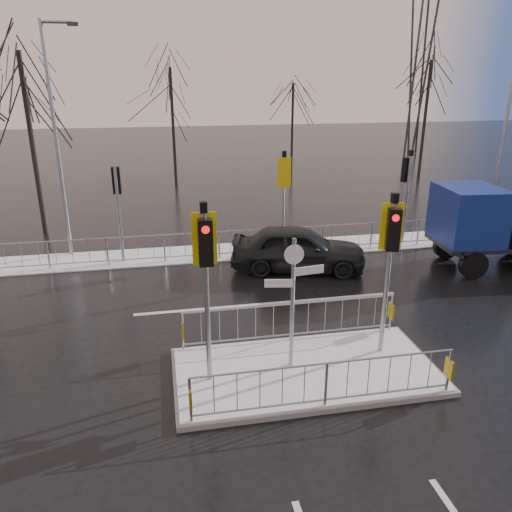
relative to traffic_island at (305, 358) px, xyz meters
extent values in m
plane|color=black|center=(0.01, -0.01, -0.39)|extent=(120.00, 120.00, 0.00)
cube|color=white|center=(0.01, 8.59, -0.37)|extent=(30.00, 2.00, 0.04)
cube|color=silver|center=(0.01, 3.79, -0.39)|extent=(8.00, 0.15, 0.01)
cube|color=slate|center=(0.01, -0.01, -0.33)|extent=(6.00, 3.00, 0.12)
cube|color=white|center=(0.01, -0.01, -0.26)|extent=(5.85, 2.85, 0.03)
cube|color=gold|center=(-2.69, -1.39, 0.28)|extent=(0.05, 0.28, 0.42)
cube|color=gold|center=(2.71, -1.39, 0.28)|extent=(0.05, 0.28, 0.42)
cube|color=gold|center=(-2.69, 1.37, 0.28)|extent=(0.05, 0.28, 0.42)
cube|color=gold|center=(2.71, 1.37, 0.28)|extent=(0.05, 0.28, 0.42)
cylinder|color=gray|center=(-2.19, -0.01, 1.63)|extent=(0.11, 0.11, 3.80)
cube|color=black|center=(-2.19, -0.19, 2.98)|extent=(0.28, 0.22, 0.95)
cylinder|color=red|center=(-2.19, -0.30, 3.28)|extent=(0.16, 0.04, 0.16)
cube|color=yellow|center=(-2.19, 0.06, 2.98)|extent=(0.50, 0.03, 1.10)
cube|color=black|center=(-2.19, -0.01, 3.65)|extent=(0.14, 0.14, 0.22)
cylinder|color=gray|center=(2.01, 0.39, 1.58)|extent=(0.11, 0.11, 3.70)
cube|color=black|center=(1.96, 0.22, 2.88)|extent=(0.33, 0.28, 0.95)
cylinder|color=red|center=(1.94, 0.11, 3.18)|extent=(0.16, 0.08, 0.16)
cube|color=yellow|center=(2.03, 0.46, 2.88)|extent=(0.49, 0.16, 1.10)
cube|color=black|center=(2.01, 0.39, 3.55)|extent=(0.14, 0.14, 0.22)
cylinder|color=gray|center=(-0.29, 0.19, 1.28)|extent=(0.09, 0.09, 3.10)
cube|color=silver|center=(0.06, 0.19, 2.08)|extent=(0.70, 0.14, 0.18)
cube|color=silver|center=(-0.61, 0.19, 1.83)|extent=(0.62, 0.15, 0.18)
cylinder|color=silver|center=(-0.29, 0.16, 2.48)|extent=(0.44, 0.03, 0.44)
cylinder|color=gray|center=(-4.49, 8.29, 1.40)|extent=(0.11, 0.11, 3.50)
cube|color=black|center=(-4.49, 8.47, 2.60)|extent=(0.28, 0.22, 0.95)
cylinder|color=red|center=(-4.49, 8.58, 2.90)|extent=(0.16, 0.04, 0.16)
cylinder|color=gray|center=(1.51, 8.29, 1.45)|extent=(0.11, 0.11, 3.60)
cube|color=black|center=(1.51, 8.47, 2.70)|extent=(0.28, 0.22, 0.95)
cylinder|color=red|center=(1.51, 8.58, 3.00)|extent=(0.16, 0.04, 0.16)
cube|color=yellow|center=(1.51, 8.22, 2.70)|extent=(0.50, 0.03, 1.10)
cube|color=black|center=(1.51, 8.29, 3.37)|extent=(0.14, 0.14, 0.22)
cylinder|color=gray|center=(6.51, 8.29, 1.40)|extent=(0.11, 0.11, 3.50)
cube|color=black|center=(6.46, 8.46, 2.60)|extent=(0.33, 0.28, 0.95)
cylinder|color=red|center=(6.44, 8.57, 2.90)|extent=(0.16, 0.08, 0.16)
cube|color=black|center=(6.51, 8.29, 3.27)|extent=(0.14, 0.14, 0.22)
imported|color=black|center=(1.58, 6.34, 0.40)|extent=(4.96, 2.96, 1.58)
cylinder|color=black|center=(7.14, 4.44, 0.08)|extent=(0.97, 0.37, 0.95)
cylinder|color=black|center=(7.33, 6.43, 0.08)|extent=(0.97, 0.37, 0.95)
cube|color=navy|center=(7.33, 5.43, 1.56)|extent=(2.11, 2.45, 1.90)
cube|color=black|center=(8.25, 5.34, 1.94)|extent=(0.22, 1.89, 1.04)
cube|color=#2D3033|center=(6.76, 5.48, 0.51)|extent=(0.32, 2.18, 0.33)
cube|color=black|center=(8.51, 5.31, 1.43)|extent=(0.29, 2.27, 1.42)
cylinder|color=black|center=(-7.99, 12.49, 3.29)|extent=(0.20, 0.20, 7.36)
cylinder|color=black|center=(-1.99, 21.99, 3.06)|extent=(0.19, 0.19, 6.90)
cylinder|color=black|center=(6.01, 23.99, 2.60)|extent=(0.16, 0.16, 5.98)
cylinder|color=black|center=(14.01, 20.99, 3.29)|extent=(0.20, 0.20, 7.36)
cylinder|color=gray|center=(10.51, 8.49, 3.61)|extent=(0.14, 0.14, 8.00)
cylinder|color=gray|center=(-6.49, 9.49, 3.71)|extent=(0.14, 0.14, 8.20)
cylinder|color=gray|center=(-5.99, 9.49, 7.71)|extent=(1.00, 0.10, 0.10)
cube|color=#2D3033|center=(-5.49, 9.49, 7.66)|extent=(0.35, 0.18, 0.12)
cylinder|color=#2D3033|center=(18.61, 30.59, 9.61)|extent=(1.18, 1.18, 19.97)
cylinder|color=#2D3033|center=(17.41, 30.59, 9.61)|extent=(1.18, 1.18, 19.97)
cylinder|color=#2D3033|center=(18.61, 29.39, 9.61)|extent=(1.18, 1.18, 19.97)
cylinder|color=#2D3033|center=(17.41, 29.39, 9.61)|extent=(1.18, 1.18, 19.97)
camera|label=1|loc=(-2.98, -9.46, 6.06)|focal=35.00mm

